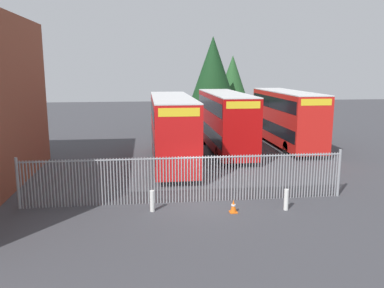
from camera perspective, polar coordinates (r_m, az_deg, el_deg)
name	(u,v)px	position (r m, az deg, el deg)	size (l,w,h in m)	color
ground_plane	(185,162)	(26.38, -1.03, -2.63)	(100.00, 100.00, 0.00)	#3D3D42
palisade_fence	(186,178)	(18.31, -0.87, -4.93)	(15.15, 0.14, 2.35)	gray
double_decker_bus_near_gate	(172,127)	(25.48, -2.91, 2.42)	(2.54, 10.81, 4.42)	red
double_decker_bus_behind_fence_left	(225,119)	(29.56, 4.85, 3.58)	(2.54, 10.81, 4.42)	#B70C0C
double_decker_bus_behind_fence_right	(287,116)	(32.37, 13.58, 3.95)	(2.54, 10.81, 4.42)	red
bollard_near_left	(152,201)	(17.43, -5.81, -8.25)	(0.20, 0.20, 0.95)	silver
bollard_center_front	(286,200)	(18.01, 13.54, -7.87)	(0.20, 0.20, 0.95)	silver
traffic_cone_by_gate	(233,206)	(17.36, 6.04, -8.98)	(0.34, 0.34, 0.59)	orange
tree_tall_back	(213,73)	(41.53, 3.04, 10.20)	(4.08, 4.08, 8.60)	#4C3823
tree_short_side	(213,68)	(41.63, 3.06, 10.96)	(4.54, 4.54, 9.48)	#4C3823
tree_mid_row	(233,78)	(47.22, 5.91, 9.55)	(3.62, 3.62, 7.71)	#4C3823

